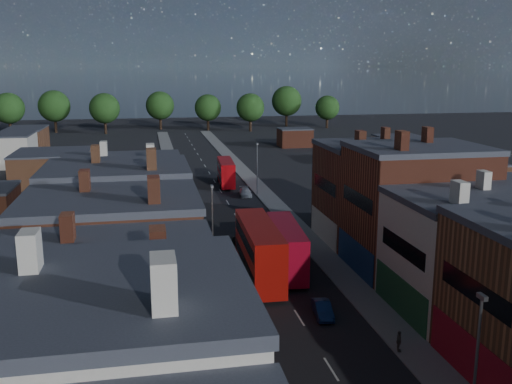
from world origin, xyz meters
name	(u,v)px	position (x,y,z in m)	size (l,w,h in m)	color
pavement_west	(186,214)	(-6.50, 50.00, 0.06)	(3.00, 200.00, 0.12)	gray
pavement_east	(280,210)	(6.50, 50.00, 0.06)	(3.00, 200.00, 0.12)	gray
terrace_west	(97,372)	(-14.00, 0.00, 5.87)	(12.00, 80.00, 11.73)	brown
lamp_post_1	(477,356)	(5.20, 0.00, 4.70)	(0.25, 0.70, 8.12)	slate
lamp_post_2	(212,219)	(-5.20, 30.00, 4.70)	(0.25, 0.70, 8.12)	slate
lamp_post_3	(257,165)	(5.20, 60.00, 4.70)	(0.25, 0.70, 8.12)	slate
bus_0	(259,250)	(-1.50, 24.76, 2.89)	(3.42, 12.47, 5.35)	#B7100A
bus_1	(286,247)	(1.50, 26.41, 2.51)	(3.37, 10.94, 4.65)	red
bus_2	(226,172)	(1.50, 68.16, 2.30)	(2.92, 9.99, 4.26)	#AC070C
car_1	(323,309)	(1.91, 15.94, 0.59)	(1.26, 3.61, 1.19)	navy
car_2	(245,243)	(-1.20, 34.18, 0.63)	(2.10, 4.56, 1.27)	black
car_3	(245,192)	(3.30, 59.63, 0.61)	(1.71, 4.21, 1.22)	silver
ped_3	(399,341)	(5.30, 9.22, 0.88)	(0.89, 0.41, 1.52)	#5A554D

